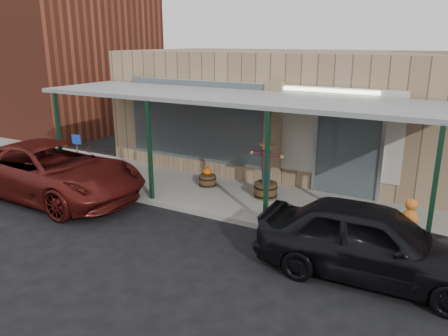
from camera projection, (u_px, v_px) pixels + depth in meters
The scene contains 10 objects.
ground at pixel (156, 246), 10.10m from camera, with size 120.00×120.00×0.00m, color black.
sidewalk at pixel (230, 196), 13.09m from camera, with size 40.00×3.20×0.15m, color gray.
storefront at pixel (289, 109), 16.33m from camera, with size 12.00×6.25×4.20m.
awning at pixel (230, 98), 12.23m from camera, with size 12.00×3.00×3.04m.
block_buildings_near at pixel (353, 63), 15.78m from camera, with size 61.00×8.00×8.00m.
barrel_scarecrow at pixel (266, 178), 12.63m from camera, with size 1.05×0.68×1.74m.
barrel_pumpkin at pixel (208, 179), 13.72m from camera, with size 0.54×0.54×0.63m.
handicap_sign at pixel (77, 151), 14.15m from camera, with size 0.31×0.10×1.51m.
parked_sedan at pixel (371, 241), 8.60m from camera, with size 4.58×1.99×1.54m.
car_maroon at pixel (52, 171), 13.05m from camera, with size 2.74×5.95×1.65m, color #571411.
Camera 1 is at (5.89, -7.22, 4.59)m, focal length 35.00 mm.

